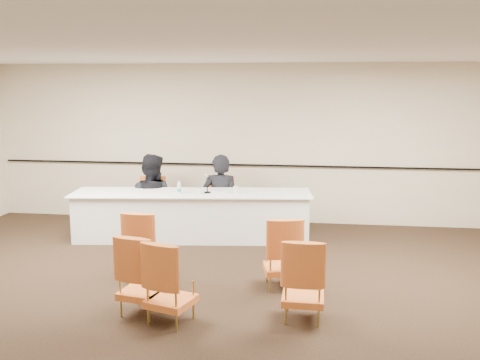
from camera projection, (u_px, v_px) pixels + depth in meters
The scene contains 19 objects.
floor at pixel (211, 302), 6.47m from camera, with size 10.00×10.00×0.00m, color black.
ceiling at pixel (208, 48), 5.95m from camera, with size 10.00×10.00×0.00m, color silver.
wall_back at pixel (249, 144), 10.11m from camera, with size 10.00×0.04×3.00m, color beige.
wall_rail at pixel (249, 165), 10.15m from camera, with size 9.80×0.04×0.03m, color black.
panel_table at pixel (192, 216), 9.10m from camera, with size 4.03×0.92×0.81m, color white, non-canonical shape.
panelist_main at pixel (221, 205), 9.66m from camera, with size 0.68×0.45×1.86m, color black.
panelist_main_chair at pixel (221, 204), 9.65m from camera, with size 0.50×0.50×0.95m, color #DD4D27, non-canonical shape.
panelist_second at pixel (151, 204), 9.68m from camera, with size 0.90×0.70×1.84m, color black.
panelist_second_chair at pixel (151, 204), 9.68m from camera, with size 0.50×0.50×0.95m, color #DD4D27, non-canonical shape.
papers at pixel (222, 193), 8.94m from camera, with size 0.30×0.22×0.00m, color white.
microphone at pixel (207, 184), 8.95m from camera, with size 0.11×0.22×0.31m, color black, non-canonical shape.
water_bottle at pixel (179, 187), 8.92m from camera, with size 0.06×0.06×0.21m, color #18887B, non-canonical shape.
drinking_glass at pixel (199, 191), 8.90m from camera, with size 0.06×0.06×0.10m, color silver.
coffee_cup at pixel (235, 190), 8.94m from camera, with size 0.08×0.08×0.12m, color silver.
aud_chair_front_left at pixel (144, 245), 7.20m from camera, with size 0.50×0.50×0.95m, color #DD4D27, non-canonical shape.
aud_chair_front_right at pixel (283, 252), 6.88m from camera, with size 0.50×0.50×0.95m, color #DD4D27, non-canonical shape.
aud_chair_back_left at pixel (142, 274), 6.09m from camera, with size 0.50×0.50×0.95m, color #DD4D27, non-canonical shape.
aud_chair_back_mid at pixel (170, 281), 5.85m from camera, with size 0.50×0.50×0.95m, color #DD4D27, non-canonical shape.
aud_chair_back_right at pixel (303, 279), 5.93m from camera, with size 0.50×0.50×0.95m, color #DD4D27, non-canonical shape.
Camera 1 is at (1.17, -6.01, 2.59)m, focal length 40.00 mm.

